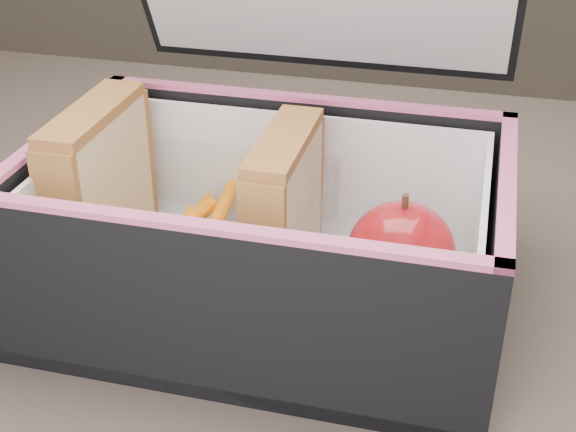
% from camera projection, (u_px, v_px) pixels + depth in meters
% --- Properties ---
extents(kitchen_table, '(1.20, 0.80, 0.75)m').
position_uv_depth(kitchen_table, '(236.00, 368.00, 0.62)').
color(kitchen_table, brown).
rests_on(kitchen_table, ground).
extents(lunch_bag, '(0.29, 0.27, 0.28)m').
position_uv_depth(lunch_bag, '(271.00, 220.00, 0.51)').
color(lunch_bag, black).
rests_on(lunch_bag, kitchen_table).
extents(plastic_tub, '(0.17, 0.12, 0.07)m').
position_uv_depth(plastic_tub, '(192.00, 231.00, 0.52)').
color(plastic_tub, white).
rests_on(plastic_tub, lunch_bag).
extents(sandwich_left, '(0.03, 0.10, 0.11)m').
position_uv_depth(sandwich_left, '(101.00, 188.00, 0.53)').
color(sandwich_left, '#CEAE86').
rests_on(sandwich_left, plastic_tub).
extents(sandwich_right, '(0.03, 0.10, 0.11)m').
position_uv_depth(sandwich_right, '(284.00, 215.00, 0.50)').
color(sandwich_right, '#CEAE86').
rests_on(sandwich_right, plastic_tub).
extents(carrot_sticks, '(0.05, 0.15, 0.03)m').
position_uv_depth(carrot_sticks, '(195.00, 254.00, 0.53)').
color(carrot_sticks, orange).
rests_on(carrot_sticks, plastic_tub).
extents(paper_napkin, '(0.08, 0.08, 0.01)m').
position_uv_depth(paper_napkin, '(402.00, 293.00, 0.52)').
color(paper_napkin, white).
rests_on(paper_napkin, lunch_bag).
extents(red_apple, '(0.07, 0.07, 0.07)m').
position_uv_depth(red_apple, '(401.00, 251.00, 0.50)').
color(red_apple, '#98070A').
rests_on(red_apple, paper_napkin).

